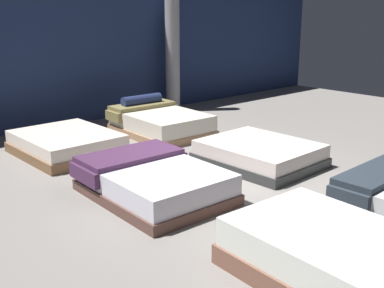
{
  "coord_description": "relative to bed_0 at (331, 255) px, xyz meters",
  "views": [
    {
      "loc": [
        -5.02,
        -4.93,
        2.65
      ],
      "look_at": [
        -0.31,
        0.39,
        0.61
      ],
      "focal_mm": 44.35,
      "sensor_mm": 36.0,
      "label": 1
    }
  ],
  "objects": [
    {
      "name": "ground_plane",
      "position": [
        1.14,
        2.65,
        -0.27
      ],
      "size": [
        18.0,
        18.0,
        0.02
      ],
      "primitive_type": "cube",
      "color": "gray"
    },
    {
      "name": "showroom_back_wall",
      "position": [
        1.14,
        7.89,
        1.49
      ],
      "size": [
        18.0,
        0.06,
        3.5
      ],
      "primitive_type": "cube",
      "color": "navy",
      "rests_on": "ground_plane"
    },
    {
      "name": "bed_0",
      "position": [
        0.0,
        0.0,
        0.0
      ],
      "size": [
        1.55,
        2.03,
        0.54
      ],
      "rotation": [
        0.0,
        0.0,
        -0.05
      ],
      "color": "brown",
      "rests_on": "ground_plane"
    },
    {
      "name": "bed_2",
      "position": [
        -0.01,
        2.96,
        -0.02
      ],
      "size": [
        1.67,
        2.16,
        0.53
      ],
      "rotation": [
        0.0,
        0.0,
        -0.03
      ],
      "color": "brown",
      "rests_on": "ground_plane"
    },
    {
      "name": "bed_3",
      "position": [
        2.27,
        2.88,
        -0.07
      ],
      "size": [
        1.64,
        1.96,
        0.4
      ],
      "rotation": [
        0.0,
        0.0,
        0.03
      ],
      "color": "#2E3030",
      "rests_on": "ground_plane"
    },
    {
      "name": "bed_4",
      "position": [
        0.03,
        5.7,
        -0.06
      ],
      "size": [
        1.64,
        1.97,
        0.41
      ],
      "rotation": [
        0.0,
        0.0,
        0.01
      ],
      "color": "brown",
      "rests_on": "ground_plane"
    },
    {
      "name": "bed_5",
      "position": [
        2.28,
        5.75,
        0.0
      ],
      "size": [
        1.64,
        2.14,
        0.76
      ],
      "rotation": [
        0.0,
        0.0,
        -0.04
      ],
      "color": "#997252",
      "rests_on": "ground_plane"
    },
    {
      "name": "support_pillar",
      "position": [
        4.04,
        7.44,
        1.49
      ],
      "size": [
        0.38,
        0.38,
        3.5
      ],
      "primitive_type": "cylinder",
      "color": "#99999E",
      "rests_on": "ground_plane"
    }
  ]
}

